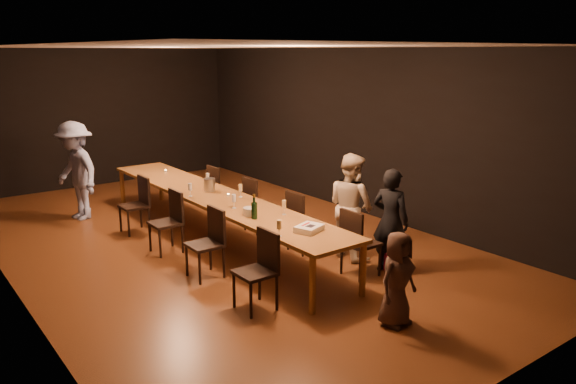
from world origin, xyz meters
TOP-DOWN VIEW (x-y plane):
  - ground at (0.00, 0.00)m, footprint 10.00×10.00m
  - room_shell at (0.00, 0.00)m, footprint 6.04×10.04m
  - table at (0.00, 0.00)m, footprint 0.90×6.00m
  - chair_right_0 at (0.85, -2.40)m, footprint 0.42×0.42m
  - chair_right_1 at (0.85, -1.20)m, footprint 0.42×0.42m
  - chair_right_2 at (0.85, 0.00)m, footprint 0.42×0.42m
  - chair_right_3 at (0.85, 1.20)m, footprint 0.42×0.42m
  - chair_left_0 at (-0.85, -2.40)m, footprint 0.42×0.42m
  - chair_left_1 at (-0.85, -1.20)m, footprint 0.42×0.42m
  - chair_left_2 at (-0.85, 0.00)m, footprint 0.42×0.42m
  - chair_left_3 at (-0.85, 1.20)m, footprint 0.42×0.42m
  - woman_birthday at (1.26, -2.54)m, footprint 0.49×0.61m
  - woman_tan at (1.23, -1.79)m, footprint 0.61×0.77m
  - man_blue at (-1.34, 2.54)m, footprint 0.85×1.24m
  - child at (0.18, -3.65)m, footprint 0.55×0.39m
  - gift_bag_red at (1.33, -2.54)m, footprint 0.22×0.15m
  - gift_bag_blue at (1.38, -2.42)m, footprint 0.25×0.20m
  - birthday_cake at (0.04, -2.29)m, footprint 0.40×0.36m
  - plate_stack at (-0.16, -1.25)m, footprint 0.24×0.24m
  - champagne_bottle at (-0.20, -1.42)m, footprint 0.10×0.10m
  - ice_bucket at (0.08, 0.29)m, footprint 0.20×0.20m
  - wineglass_0 at (-0.37, -2.22)m, footprint 0.06×0.06m
  - wineglass_1 at (0.23, -1.51)m, footprint 0.06×0.06m
  - wineglass_2 at (-0.15, -0.82)m, footprint 0.06×0.06m
  - wineglass_3 at (0.27, -0.34)m, footprint 0.06×0.06m
  - wineglass_4 at (-0.33, 0.17)m, footprint 0.06×0.06m
  - wineglass_5 at (0.25, 0.66)m, footprint 0.06×0.06m
  - tealight_near at (0.15, -2.24)m, footprint 0.05×0.05m
  - tealight_mid at (0.15, -0.16)m, footprint 0.05×0.05m
  - tealight_far at (0.15, 2.09)m, footprint 0.05×0.05m

SIDE VIEW (x-z plane):
  - ground at x=0.00m, z-range 0.00..0.00m
  - gift_bag_red at x=1.33m, z-range 0.00..0.24m
  - gift_bag_blue at x=1.38m, z-range 0.00..0.28m
  - chair_right_0 at x=0.85m, z-range 0.00..0.93m
  - chair_right_1 at x=0.85m, z-range 0.00..0.93m
  - chair_right_2 at x=0.85m, z-range 0.00..0.93m
  - chair_right_3 at x=0.85m, z-range 0.00..0.93m
  - chair_left_0 at x=-0.85m, z-range 0.00..0.93m
  - chair_left_1 at x=-0.85m, z-range 0.00..0.93m
  - chair_left_2 at x=-0.85m, z-range 0.00..0.93m
  - chair_left_3 at x=-0.85m, z-range 0.00..0.93m
  - child at x=0.18m, z-range 0.00..1.07m
  - table at x=0.00m, z-range 0.33..1.08m
  - woman_birthday at x=1.26m, z-range 0.00..1.44m
  - tealight_near at x=0.15m, z-range 0.75..0.78m
  - tealight_mid at x=0.15m, z-range 0.75..0.78m
  - tealight_far at x=0.15m, z-range 0.75..0.78m
  - woman_tan at x=1.23m, z-range 0.00..1.54m
  - birthday_cake at x=0.04m, z-range 0.75..0.83m
  - plate_stack at x=-0.16m, z-range 0.75..0.86m
  - wineglass_0 at x=-0.37m, z-range 0.75..0.96m
  - wineglass_1 at x=0.23m, z-range 0.75..0.96m
  - wineglass_2 at x=-0.15m, z-range 0.75..0.96m
  - wineglass_3 at x=0.27m, z-range 0.75..0.96m
  - wineglass_4 at x=-0.33m, z-range 0.75..0.96m
  - wineglass_5 at x=0.25m, z-range 0.75..0.96m
  - ice_bucket at x=0.08m, z-range 0.75..0.96m
  - man_blue at x=-1.34m, z-range 0.00..1.76m
  - champagne_bottle at x=-0.20m, z-range 0.75..1.09m
  - room_shell at x=0.00m, z-range 0.57..3.59m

